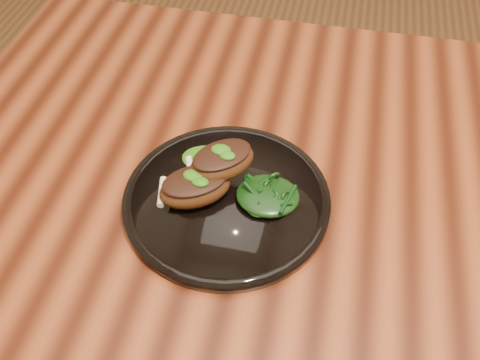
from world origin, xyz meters
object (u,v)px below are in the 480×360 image
lamb_chop_front (195,187)px  greens_heap (268,193)px  desk (435,227)px  plate (227,200)px

lamb_chop_front → greens_heap: lamb_chop_front is taller
desk → plate: (-0.31, -0.09, 0.09)m
plate → lamb_chop_front: 0.05m
greens_heap → plate: bearing=-174.8°
desk → greens_heap: size_ratio=18.25×
plate → lamb_chop_front: bearing=-166.0°
desk → greens_heap: 0.29m
desk → plate: bearing=-164.3°
greens_heap → desk: bearing=17.9°
plate → lamb_chop_front: (-0.04, -0.01, 0.03)m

